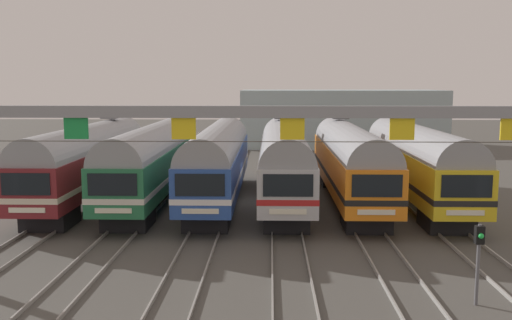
# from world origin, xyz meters

# --- Properties ---
(ground_plane) EXTENTS (160.00, 160.00, 0.00)m
(ground_plane) POSITION_xyz_m (0.00, 0.00, 0.00)
(ground_plane) COLOR #4C4944
(track_bed) EXTENTS (21.60, 70.00, 0.15)m
(track_bed) POSITION_xyz_m (-0.00, 17.00, 0.07)
(track_bed) COLOR gray
(track_bed) RESTS_ON ground
(commuter_train_maroon) EXTENTS (2.88, 18.06, 5.05)m
(commuter_train_maroon) POSITION_xyz_m (-10.05, -0.00, 2.69)
(commuter_train_maroon) COLOR maroon
(commuter_train_maroon) RESTS_ON ground
(commuter_train_green) EXTENTS (2.88, 18.06, 4.77)m
(commuter_train_green) POSITION_xyz_m (-6.03, -0.01, 2.69)
(commuter_train_green) COLOR #236B42
(commuter_train_green) RESTS_ON ground
(commuter_train_blue) EXTENTS (2.88, 18.06, 4.77)m
(commuter_train_blue) POSITION_xyz_m (-2.01, -0.01, 2.69)
(commuter_train_blue) COLOR #284C9E
(commuter_train_blue) RESTS_ON ground
(commuter_train_stainless) EXTENTS (2.88, 18.06, 5.05)m
(commuter_train_stainless) POSITION_xyz_m (2.01, -0.00, 2.69)
(commuter_train_stainless) COLOR #B2B5BA
(commuter_train_stainless) RESTS_ON ground
(commuter_train_orange) EXTENTS (2.88, 18.06, 5.05)m
(commuter_train_orange) POSITION_xyz_m (6.03, -0.00, 2.69)
(commuter_train_orange) COLOR orange
(commuter_train_orange) RESTS_ON ground
(commuter_train_yellow) EXTENTS (2.88, 18.06, 4.77)m
(commuter_train_yellow) POSITION_xyz_m (10.05, -0.01, 2.69)
(commuter_train_yellow) COLOR gold
(commuter_train_yellow) RESTS_ON ground
(catenary_gantry) EXTENTS (25.33, 0.44, 6.97)m
(catenary_gantry) POSITION_xyz_m (0.00, -13.50, 5.34)
(catenary_gantry) COLOR gray
(catenary_gantry) RESTS_ON ground
(yard_signal_mast) EXTENTS (0.28, 0.35, 2.74)m
(yard_signal_mast) POSITION_xyz_m (8.04, -16.21, 1.92)
(yard_signal_mast) COLOR #59595E
(yard_signal_mast) RESTS_ON ground
(maintenance_building) EXTENTS (22.90, 10.00, 6.50)m
(maintenance_building) POSITION_xyz_m (9.31, 32.30, 3.25)
(maintenance_building) COLOR #9EB2B7
(maintenance_building) RESTS_ON ground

